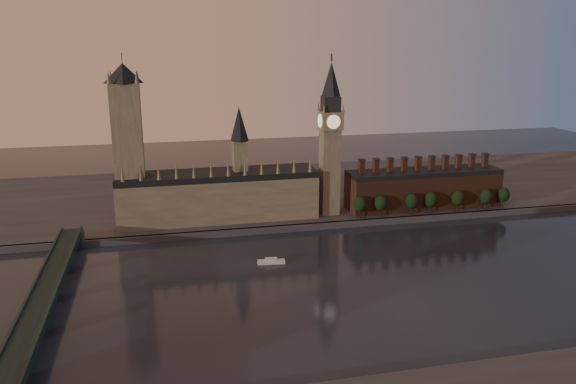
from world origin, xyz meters
name	(u,v)px	position (x,y,z in m)	size (l,w,h in m)	color
ground	(373,285)	(0.00, 0.00, 0.00)	(900.00, 900.00, 0.00)	black
north_bank	(292,192)	(0.00, 178.04, 2.00)	(900.00, 182.00, 4.00)	#46464B
palace_of_westminster	(219,193)	(-64.41, 114.91, 21.63)	(130.00, 30.30, 74.00)	gray
victoria_tower	(128,140)	(-120.00, 115.00, 59.09)	(24.00, 24.00, 108.00)	gray
big_ben	(330,137)	(10.00, 110.00, 56.83)	(15.00, 15.00, 107.00)	gray
chimney_block	(423,188)	(80.00, 110.00, 17.82)	(110.00, 25.00, 37.00)	#522F1F
embankment_tree_0	(360,204)	(27.22, 95.00, 13.47)	(8.60, 8.60, 14.88)	black
embankment_tree_1	(381,203)	(41.63, 94.48, 13.47)	(8.60, 8.60, 14.88)	black
embankment_tree_2	(412,201)	(63.91, 93.98, 13.47)	(8.60, 8.60, 14.88)	black
embankment_tree_3	(431,200)	(78.17, 94.42, 13.47)	(8.60, 8.60, 14.88)	black
embankment_tree_4	(458,198)	(98.55, 94.24, 13.47)	(8.60, 8.60, 14.88)	black
embankment_tree_5	(486,196)	(119.89, 93.74, 13.47)	(8.60, 8.60, 14.88)	black
embankment_tree_6	(503,195)	(134.57, 95.00, 13.47)	(8.60, 8.60, 14.88)	black
westminster_bridge	(42,305)	(-155.00, -2.70, 7.44)	(14.00, 200.00, 11.55)	#1D2E2A
river_boat	(271,261)	(-44.60, 39.52, 1.16)	(15.53, 6.04, 3.03)	silver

